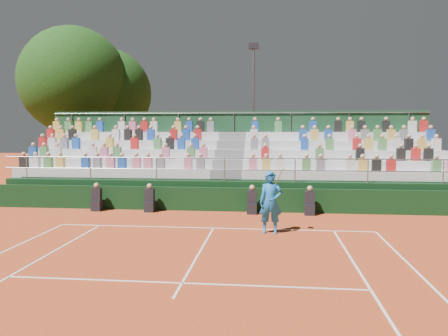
# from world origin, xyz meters

# --- Properties ---
(ground) EXTENTS (90.00, 90.00, 0.00)m
(ground) POSITION_xyz_m (0.00, 0.00, 0.00)
(ground) COLOR #B6441E
(ground) RESTS_ON ground
(courtside_wall) EXTENTS (20.00, 0.15, 1.00)m
(courtside_wall) POSITION_xyz_m (0.00, 3.20, 0.50)
(courtside_wall) COLOR black
(courtside_wall) RESTS_ON ground
(line_officials) EXTENTS (9.28, 0.40, 1.19)m
(line_officials) POSITION_xyz_m (-0.90, 2.75, 0.48)
(line_officials) COLOR black
(line_officials) RESTS_ON ground
(grandstand) EXTENTS (20.00, 5.20, 4.40)m
(grandstand) POSITION_xyz_m (-0.01, 6.44, 1.09)
(grandstand) COLOR black
(grandstand) RESTS_ON ground
(tennis_player) EXTENTS (0.91, 0.51, 2.22)m
(tennis_player) POSITION_xyz_m (1.97, -0.51, 1.04)
(tennis_player) COLOR #1868B4
(tennis_player) RESTS_ON ground
(tree_west) EXTENTS (6.97, 6.97, 10.08)m
(tree_west) POSITION_xyz_m (-10.86, 12.87, 6.59)
(tree_west) COLOR #362113
(tree_west) RESTS_ON ground
(tree_east) EXTENTS (6.20, 6.20, 9.03)m
(tree_east) POSITION_xyz_m (-9.41, 14.73, 5.91)
(tree_east) COLOR #362113
(tree_east) RESTS_ON ground
(floodlight_mast) EXTENTS (0.60, 0.25, 8.70)m
(floodlight_mast) POSITION_xyz_m (0.88, 12.40, 5.03)
(floodlight_mast) COLOR gray
(floodlight_mast) RESTS_ON ground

